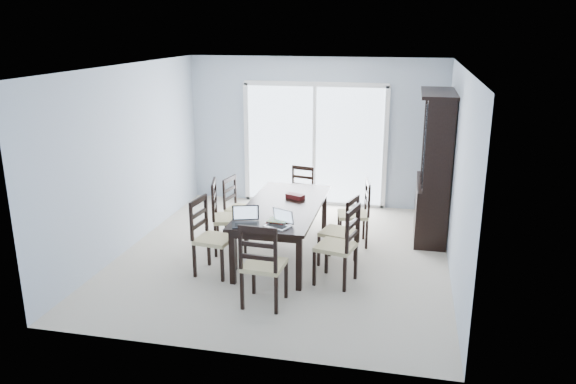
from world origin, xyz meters
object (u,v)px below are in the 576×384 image
laptop_silver (277,223)px  cell_phone (268,225)px  game_box (295,196)px  laptop_dark (246,221)px  chair_left_mid (223,209)px  chair_end_far (300,188)px  dining_table (283,210)px  chair_left_near (207,228)px  chair_right_mid (345,224)px  china_hutch (435,168)px  hot_tub (305,164)px  chair_right_far (360,206)px  chair_left_far (236,200)px  chair_end_near (261,257)px  chair_right_near (344,237)px

laptop_silver → cell_phone: laptop_silver is taller
game_box → laptop_dark: bearing=-106.6°
chair_left_mid → chair_end_far: 1.74m
chair_left_mid → chair_end_far: (0.81, 1.54, -0.09)m
dining_table → chair_left_near: (-0.83, -0.74, -0.06)m
laptop_dark → chair_right_mid: bearing=17.6°
chair_left_mid → chair_end_far: bearing=137.4°
china_hutch → laptop_dark: size_ratio=5.70×
chair_left_mid → cell_phone: size_ratio=10.47×
chair_left_near → chair_left_mid: chair_left_mid is taller
dining_table → hot_tub: size_ratio=1.24×
chair_right_far → laptop_dark: 2.03m
dining_table → cell_phone: size_ratio=19.08×
game_box → china_hutch: bearing=25.9°
china_hutch → chair_left_far: 3.02m
cell_phone → hot_tub: size_ratio=0.07×
chair_left_far → chair_right_mid: bearing=76.2°
chair_right_mid → cell_phone: size_ratio=9.57×
chair_right_far → chair_end_far: (-1.04, 0.85, -0.04)m
dining_table → hot_tub: bearing=95.9°
dining_table → laptop_silver: size_ratio=6.20×
chair_left_mid → chair_end_near: size_ratio=1.02×
chair_end_far → laptop_dark: bearing=97.5°
chair_right_near → china_hutch: bearing=-15.9°
china_hutch → chair_end_near: china_hutch is taller
chair_end_near → game_box: 1.85m
china_hutch → hot_tub: bearing=135.4°
dining_table → chair_left_far: size_ratio=2.10×
laptop_dark → game_box: 1.28m
chair_right_far → hot_tub: bearing=13.6°
chair_right_mid → chair_right_far: size_ratio=0.99×
hot_tub → chair_right_mid: bearing=-71.8°
chair_right_mid → chair_end_far: (-0.92, 1.66, -0.03)m
chair_right_near → cell_phone: 0.94m
chair_left_far → chair_right_far: (1.87, 0.03, 0.03)m
dining_table → laptop_dark: laptop_dark is taller
chair_left_near → chair_end_far: (0.77, 2.27, -0.06)m
laptop_dark → chair_end_near: bearing=-76.9°
chair_left_far → chair_right_far: 1.87m
chair_end_near → chair_right_near: bearing=48.0°
chair_left_mid → game_box: size_ratio=4.69×
cell_phone → chair_left_far: bearing=134.0°
hot_tub → dining_table: bearing=-84.1°
chair_left_near → chair_left_mid: bearing=-170.1°
chair_right_far → chair_end_near: 2.37m
china_hutch → game_box: (-1.92, -0.94, -0.29)m
chair_left_far → cell_phone: chair_left_far is taller
chair_right_near → chair_right_far: 1.39m
dining_table → china_hutch: 2.41m
chair_right_near → cell_phone: (-0.92, -0.15, 0.13)m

